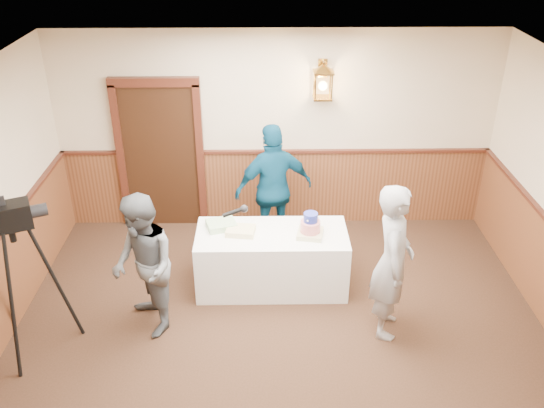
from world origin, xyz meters
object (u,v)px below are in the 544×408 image
at_px(display_table, 272,259).
at_px(tiered_cake, 310,227).
at_px(assistant_p, 274,189).
at_px(tv_camera_rig, 26,287).
at_px(sheet_cake_yellow, 241,231).
at_px(sheet_cake_green, 221,225).
at_px(interviewer, 144,266).
at_px(baker, 392,262).

relative_size(display_table, tiered_cake, 5.29).
relative_size(assistant_p, tv_camera_rig, 1.03).
height_order(sheet_cake_yellow, assistant_p, assistant_p).
bearing_deg(sheet_cake_yellow, sheet_cake_green, 150.34).
bearing_deg(assistant_p, sheet_cake_green, 31.49).
distance_m(sheet_cake_green, tv_camera_rig, 2.25).
bearing_deg(interviewer, baker, 61.62).
bearing_deg(assistant_p, display_table, 69.94).
bearing_deg(sheet_cake_yellow, tv_camera_rig, -153.86).
height_order(display_table, sheet_cake_green, sheet_cake_green).
distance_m(sheet_cake_yellow, interviewer, 1.26).
distance_m(tiered_cake, tv_camera_rig, 3.13).
distance_m(display_table, baker, 1.59).
bearing_deg(assistant_p, tv_camera_rig, 19.58).
relative_size(sheet_cake_green, interviewer, 0.21).
relative_size(display_table, sheet_cake_green, 5.36).
relative_size(sheet_cake_green, baker, 0.19).
xyz_separation_m(sheet_cake_green, baker, (1.86, -0.96, 0.10)).
distance_m(sheet_cake_yellow, tv_camera_rig, 2.39).
xyz_separation_m(sheet_cake_yellow, sheet_cake_green, (-0.24, 0.13, 0.01)).
bearing_deg(tiered_cake, assistant_p, 113.63).
relative_size(tiered_cake, baker, 0.19).
relative_size(tiered_cake, tv_camera_rig, 0.20).
xyz_separation_m(tiered_cake, sheet_cake_yellow, (-0.82, 0.06, -0.08)).
height_order(tiered_cake, sheet_cake_green, tiered_cake).
relative_size(tiered_cake, sheet_cake_green, 1.01).
xyz_separation_m(display_table, tv_camera_rig, (-2.52, -1.06, 0.40)).
xyz_separation_m(display_table, sheet_cake_yellow, (-0.37, -0.00, 0.41)).
bearing_deg(assistant_p, interviewer, 31.95).
xyz_separation_m(tiered_cake, baker, (0.80, -0.76, 0.02)).
relative_size(baker, assistant_p, 1.00).
bearing_deg(sheet_cake_yellow, interviewer, -142.44).
xyz_separation_m(sheet_cake_yellow, baker, (1.62, -0.83, 0.11)).
xyz_separation_m(interviewer, assistant_p, (1.41, 1.64, 0.07)).
bearing_deg(display_table, baker, -33.35).
height_order(tiered_cake, assistant_p, assistant_p).
xyz_separation_m(sheet_cake_yellow, assistant_p, (0.41, 0.87, 0.11)).
relative_size(tiered_cake, assistant_p, 0.19).
bearing_deg(sheet_cake_green, assistant_p, 48.91).
xyz_separation_m(display_table, assistant_p, (0.04, 0.87, 0.52)).
distance_m(sheet_cake_green, interviewer, 1.18).
height_order(baker, assistant_p, assistant_p).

